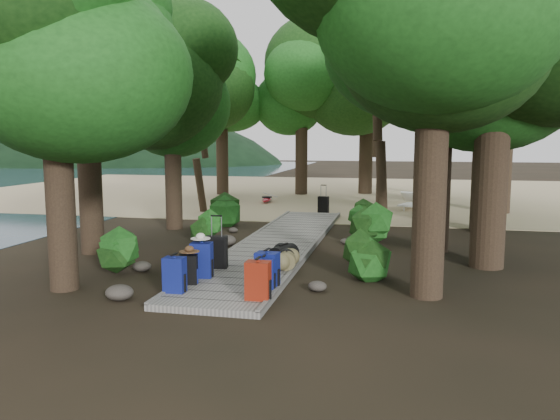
% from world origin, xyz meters
% --- Properties ---
extents(ground, '(120.00, 120.00, 0.00)m').
position_xyz_m(ground, '(0.00, 0.00, 0.00)').
color(ground, black).
rests_on(ground, ground).
extents(sand_beach, '(40.00, 22.00, 0.02)m').
position_xyz_m(sand_beach, '(0.00, 16.00, 0.01)').
color(sand_beach, tan).
rests_on(sand_beach, ground).
extents(distant_hill, '(32.00, 16.00, 12.00)m').
position_xyz_m(distant_hill, '(-40.00, 48.00, 0.00)').
color(distant_hill, black).
rests_on(distant_hill, ground).
extents(boardwalk, '(2.00, 12.00, 0.12)m').
position_xyz_m(boardwalk, '(0.00, 1.00, 0.06)').
color(boardwalk, gray).
rests_on(boardwalk, ground).
extents(backpack_left_a, '(0.38, 0.27, 0.71)m').
position_xyz_m(backpack_left_a, '(-0.79, -4.19, 0.47)').
color(backpack_left_a, navy).
rests_on(backpack_left_a, boardwalk).
extents(backpack_left_b, '(0.38, 0.31, 0.62)m').
position_xyz_m(backpack_left_b, '(-0.76, -3.61, 0.43)').
color(backpack_left_b, black).
rests_on(backpack_left_b, boardwalk).
extents(backpack_left_c, '(0.45, 0.35, 0.77)m').
position_xyz_m(backpack_left_c, '(-0.70, -3.07, 0.51)').
color(backpack_left_c, navy).
rests_on(backpack_left_c, boardwalk).
extents(backpack_left_d, '(0.41, 0.32, 0.58)m').
position_xyz_m(backpack_left_d, '(-0.78, -1.97, 0.41)').
color(backpack_left_d, navy).
rests_on(backpack_left_d, boardwalk).
extents(backpack_right_a, '(0.41, 0.30, 0.74)m').
position_xyz_m(backpack_right_a, '(0.78, -4.30, 0.49)').
color(backpack_right_a, maroon).
rests_on(backpack_right_a, boardwalk).
extents(backpack_right_b, '(0.38, 0.28, 0.64)m').
position_xyz_m(backpack_right_b, '(0.74, -3.67, 0.44)').
color(backpack_right_b, navy).
rests_on(backpack_right_b, boardwalk).
extents(backpack_right_c, '(0.45, 0.35, 0.72)m').
position_xyz_m(backpack_right_c, '(0.74, -3.47, 0.48)').
color(backpack_right_c, navy).
rests_on(backpack_right_c, boardwalk).
extents(backpack_right_d, '(0.38, 0.33, 0.48)m').
position_xyz_m(backpack_right_d, '(0.62, -2.90, 0.36)').
color(backpack_right_d, '#3B3C1B').
rests_on(backpack_right_d, boardwalk).
extents(duffel_right_khaki, '(0.48, 0.63, 0.38)m').
position_xyz_m(duffel_right_khaki, '(0.80, -1.95, 0.31)').
color(duffel_right_khaki, brown).
rests_on(duffel_right_khaki, boardwalk).
extents(duffel_right_black, '(0.63, 0.77, 0.42)m').
position_xyz_m(duffel_right_black, '(0.65, -1.57, 0.33)').
color(duffel_right_black, black).
rests_on(duffel_right_black, boardwalk).
extents(suitcase_on_boardwalk, '(0.48, 0.31, 0.69)m').
position_xyz_m(suitcase_on_boardwalk, '(-0.65, -2.26, 0.46)').
color(suitcase_on_boardwalk, black).
rests_on(suitcase_on_boardwalk, boardwalk).
extents(lone_suitcase_on_sand, '(0.43, 0.28, 0.64)m').
position_xyz_m(lone_suitcase_on_sand, '(0.27, 7.71, 0.34)').
color(lone_suitcase_on_sand, black).
rests_on(lone_suitcase_on_sand, sand_beach).
extents(hat_brown, '(0.38, 0.38, 0.11)m').
position_xyz_m(hat_brown, '(-0.74, -3.59, 0.80)').
color(hat_brown, '#51351E').
rests_on(hat_brown, backpack_left_b).
extents(hat_white, '(0.39, 0.39, 0.13)m').
position_xyz_m(hat_white, '(-0.72, -3.06, 0.96)').
color(hat_white, silver).
rests_on(hat_white, backpack_left_c).
extents(kayak, '(1.11, 3.41, 0.33)m').
position_xyz_m(kayak, '(-2.73, 10.75, 0.19)').
color(kayak, '#A30E19').
rests_on(kayak, sand_beach).
extents(sun_lounger, '(1.32, 2.17, 0.67)m').
position_xyz_m(sun_lounger, '(3.60, 9.50, 0.35)').
color(sun_lounger, silver).
rests_on(sun_lounger, sand_beach).
extents(tree_right_a, '(5.03, 5.03, 8.38)m').
position_xyz_m(tree_right_a, '(3.64, -3.10, 4.19)').
color(tree_right_a, black).
rests_on(tree_right_a, ground).
extents(tree_right_b, '(5.99, 5.99, 10.69)m').
position_xyz_m(tree_right_b, '(5.06, -0.40, 5.35)').
color(tree_right_b, black).
rests_on(tree_right_b, ground).
extents(tree_right_c, '(4.94, 4.94, 8.56)m').
position_xyz_m(tree_right_c, '(4.08, 1.15, 4.28)').
color(tree_right_c, black).
rests_on(tree_right_c, ground).
extents(tree_right_d, '(6.08, 6.08, 11.15)m').
position_xyz_m(tree_right_d, '(5.68, 4.66, 5.57)').
color(tree_right_d, black).
rests_on(tree_right_d, ground).
extents(tree_right_e, '(4.86, 4.86, 8.75)m').
position_xyz_m(tree_right_e, '(4.48, 7.01, 4.37)').
color(tree_right_e, black).
rests_on(tree_right_e, ground).
extents(tree_right_f, '(6.13, 6.13, 10.95)m').
position_xyz_m(tree_right_f, '(6.95, 9.26, 5.47)').
color(tree_right_f, black).
rests_on(tree_right_f, ground).
extents(tree_left_a, '(4.56, 4.56, 7.60)m').
position_xyz_m(tree_left_a, '(-3.10, -4.07, 3.80)').
color(tree_left_a, black).
rests_on(tree_left_a, ground).
extents(tree_left_b, '(4.55, 4.55, 8.18)m').
position_xyz_m(tree_left_b, '(-4.41, -0.90, 4.09)').
color(tree_left_b, black).
rests_on(tree_left_b, ground).
extents(tree_left_c, '(4.34, 4.34, 7.55)m').
position_xyz_m(tree_left_c, '(-3.91, 3.07, 3.78)').
color(tree_left_c, black).
rests_on(tree_left_c, ground).
extents(tree_back_a, '(5.21, 5.21, 9.01)m').
position_xyz_m(tree_back_a, '(-1.85, 14.70, 4.51)').
color(tree_back_a, black).
rests_on(tree_back_a, ground).
extents(tree_back_b, '(5.67, 5.67, 10.12)m').
position_xyz_m(tree_back_b, '(1.37, 15.80, 5.06)').
color(tree_back_b, black).
rests_on(tree_back_b, ground).
extents(tree_back_c, '(5.39, 5.39, 9.70)m').
position_xyz_m(tree_back_c, '(5.02, 15.44, 4.85)').
color(tree_back_c, black).
rests_on(tree_back_c, ground).
extents(tree_back_d, '(5.28, 5.28, 8.80)m').
position_xyz_m(tree_back_d, '(-5.84, 13.84, 4.40)').
color(tree_back_d, black).
rests_on(tree_back_d, ground).
extents(palm_right_a, '(4.91, 4.91, 8.37)m').
position_xyz_m(palm_right_a, '(2.73, 6.36, 4.18)').
color(palm_right_a, '#113D13').
rests_on(palm_right_a, ground).
extents(palm_right_b, '(4.09, 4.09, 7.89)m').
position_xyz_m(palm_right_b, '(4.73, 11.48, 3.95)').
color(palm_right_b, '#113D13').
rests_on(palm_right_b, ground).
extents(palm_right_c, '(3.86, 3.86, 6.14)m').
position_xyz_m(palm_right_c, '(2.45, 11.89, 3.07)').
color(palm_right_c, '#113D13').
rests_on(palm_right_c, ground).
extents(palm_left_a, '(4.00, 4.00, 6.36)m').
position_xyz_m(palm_left_a, '(-4.64, 7.06, 3.18)').
color(palm_left_a, '#113D13').
rests_on(palm_left_a, ground).
extents(rock_left_a, '(0.51, 0.46, 0.28)m').
position_xyz_m(rock_left_a, '(-1.72, -4.50, 0.14)').
color(rock_left_a, '#4C473F').
rests_on(rock_left_a, ground).
extents(rock_left_b, '(0.40, 0.36, 0.22)m').
position_xyz_m(rock_left_b, '(-2.30, -2.45, 0.11)').
color(rock_left_b, '#4C473F').
rests_on(rock_left_b, ground).
extents(rock_left_c, '(0.53, 0.48, 0.29)m').
position_xyz_m(rock_left_c, '(-1.41, 0.71, 0.15)').
color(rock_left_c, '#4C473F').
rests_on(rock_left_c, ground).
extents(rock_left_d, '(0.29, 0.26, 0.16)m').
position_xyz_m(rock_left_d, '(-1.85, 2.75, 0.08)').
color(rock_left_d, '#4C473F').
rests_on(rock_left_d, ground).
extents(rock_right_a, '(0.36, 0.32, 0.20)m').
position_xyz_m(rock_right_a, '(1.65, -3.17, 0.10)').
color(rock_right_a, '#4C473F').
rests_on(rock_right_a, ground).
extents(rock_right_b, '(0.51, 0.46, 0.28)m').
position_xyz_m(rock_right_b, '(2.41, -0.82, 0.14)').
color(rock_right_b, '#4C473F').
rests_on(rock_right_b, ground).
extents(rock_right_c, '(0.29, 0.26, 0.16)m').
position_xyz_m(rock_right_c, '(1.72, 1.60, 0.08)').
color(rock_right_c, '#4C473F').
rests_on(rock_right_c, ground).
extents(rock_right_d, '(0.60, 0.54, 0.33)m').
position_xyz_m(rock_right_d, '(2.49, 4.22, 0.17)').
color(rock_right_d, '#4C473F').
rests_on(rock_right_d, ground).
extents(shrub_left_a, '(1.11, 1.11, 0.99)m').
position_xyz_m(shrub_left_a, '(-2.78, -2.67, 0.50)').
color(shrub_left_a, '#184915').
rests_on(shrub_left_a, ground).
extents(shrub_left_b, '(0.83, 0.83, 0.75)m').
position_xyz_m(shrub_left_b, '(-2.13, 1.23, 0.37)').
color(shrub_left_b, '#184915').
rests_on(shrub_left_b, ground).
extents(shrub_left_c, '(1.17, 1.17, 1.06)m').
position_xyz_m(shrub_left_c, '(-2.57, 4.18, 0.53)').
color(shrub_left_c, '#184915').
rests_on(shrub_left_c, ground).
extents(shrub_right_a, '(1.09, 1.09, 0.98)m').
position_xyz_m(shrub_right_a, '(2.49, -2.08, 0.49)').
color(shrub_right_a, '#184915').
rests_on(shrub_right_a, ground).
extents(shrub_right_b, '(1.13, 1.13, 1.02)m').
position_xyz_m(shrub_right_b, '(2.40, 2.02, 0.51)').
color(shrub_right_b, '#184915').
rests_on(shrub_right_b, ground).
extents(shrub_right_c, '(0.88, 0.88, 0.80)m').
position_xyz_m(shrub_right_c, '(1.98, 5.35, 0.40)').
color(shrub_right_c, '#184915').
rests_on(shrub_right_c, ground).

